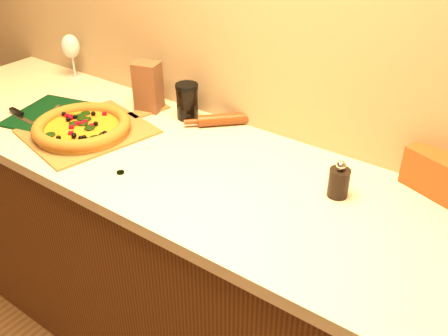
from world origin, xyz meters
TOP-DOWN VIEW (x-y plane):
  - cabinet at (0.00, 1.43)m, footprint 2.80×0.65m
  - countertop at (0.00, 1.43)m, footprint 2.84×0.68m
  - pizza_peel at (-0.55, 1.38)m, footprint 0.45×0.58m
  - pizza at (-0.56, 1.34)m, footprint 0.34×0.34m
  - cutting_board at (-0.80, 1.37)m, footprint 0.28×0.34m
  - bottle_cap at (-0.26, 1.24)m, footprint 0.03×0.03m
  - pepper_grinder at (0.34, 1.52)m, footprint 0.06×0.06m
  - rolling_pin at (-0.18, 1.71)m, footprint 0.24×0.24m
  - wine_glass at (-1.01, 1.69)m, footprint 0.08×0.08m
  - paper_bag at (-0.51, 1.64)m, footprint 0.11×0.10m
  - dark_jar at (-0.34, 1.67)m, footprint 0.08×0.08m

SIDE VIEW (x-z plane):
  - cabinet at x=0.00m, z-range 0.00..0.86m
  - countertop at x=0.00m, z-range 0.86..0.90m
  - bottle_cap at x=-0.26m, z-range 0.90..0.91m
  - pizza_peel at x=-0.55m, z-range 0.90..0.91m
  - cutting_board at x=-0.80m, z-range 0.89..0.92m
  - rolling_pin at x=-0.18m, z-range 0.90..0.94m
  - pizza at x=-0.56m, z-range 0.91..0.95m
  - pepper_grinder at x=0.34m, z-range 0.89..1.01m
  - dark_jar at x=-0.34m, z-range 0.90..1.04m
  - paper_bag at x=-0.51m, z-range 0.90..1.09m
  - wine_glass at x=-1.01m, z-range 0.94..1.14m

